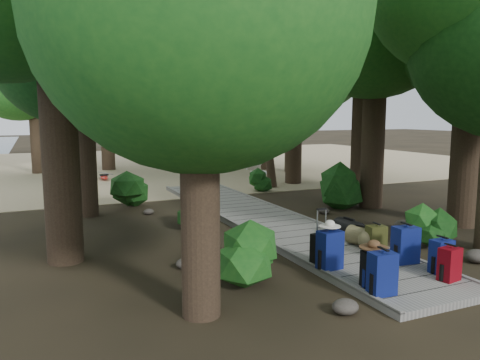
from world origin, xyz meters
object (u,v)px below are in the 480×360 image
backpack_right_d (376,237)px  sun_lounger (262,170)px  duffel_right_khaki (362,236)px  lone_suitcase_on_sand (197,176)px  backpack_left_a (382,271)px  backpack_right_c (405,243)px  backpack_left_c (330,248)px  backpack_left_b (373,267)px  backpack_right_a (450,262)px  duffel_right_black (349,229)px  kayak (104,176)px  backpack_right_b (441,255)px  suitcase_on_boardwalk (321,248)px

backpack_right_d → sun_lounger: bearing=81.0°
duffel_right_khaki → lone_suitcase_on_sand: size_ratio=0.90×
backpack_left_a → backpack_right_c: (1.40, 1.03, 0.01)m
backpack_left_c → backpack_right_c: size_ratio=1.02×
backpack_left_a → duffel_right_khaki: (1.39, 2.23, -0.16)m
backpack_left_b → lone_suitcase_on_sand: 11.94m
backpack_right_a → duffel_right_black: size_ratio=0.92×
backpack_right_d → sun_lounger: 11.90m
backpack_right_d → kayak: backpack_right_d is taller
backpack_left_b → backpack_right_b: size_ratio=0.98×
backpack_left_c → duffel_right_khaki: size_ratio=1.29×
backpack_right_d → duffel_right_black: (0.08, 0.97, -0.07)m
backpack_left_a → duffel_right_khaki: bearing=62.6°
backpack_left_c → sun_lounger: 12.89m
backpack_right_a → sun_lounger: size_ratio=0.32×
backpack_right_a → duffel_right_black: bearing=77.5°
kayak → sun_lounger: size_ratio=1.50×
duffel_right_khaki → duffel_right_black: duffel_right_black is taller
duffel_right_black → backpack_right_a: bearing=-96.1°
duffel_right_black → kayak: (-3.44, 12.31, -0.16)m
backpack_right_d → kayak: bearing=110.8°
backpack_left_b → backpack_left_c: 0.99m
backpack_right_a → lone_suitcase_on_sand: backpack_right_a is taller
backpack_right_a → lone_suitcase_on_sand: 12.16m
backpack_left_b → kayak: (-2.02, 14.82, -0.27)m
backpack_right_c → duffel_right_black: backpack_right_c is taller
backpack_right_b → sun_lounger: 13.31m
backpack_right_d → duffel_right_black: backpack_right_d is taller
duffel_right_khaki → kayak: bearing=87.2°
backpack_left_c → backpack_right_c: 1.46m
backpack_right_b → kayak: bearing=101.7°
suitcase_on_boardwalk → lone_suitcase_on_sand: 10.67m
backpack_left_a → backpack_left_c: bearing=96.0°
backpack_right_a → backpack_left_c: bearing=128.6°
backpack_left_a → suitcase_on_boardwalk: (-0.01, 1.59, -0.08)m
backpack_right_c → lone_suitcase_on_sand: backpack_right_c is taller
backpack_right_c → backpack_left_a: bearing=-138.3°
backpack_right_a → backpack_right_b: (0.16, 0.32, 0.02)m
lone_suitcase_on_sand → kayak: 4.31m
suitcase_on_boardwalk → lone_suitcase_on_sand: size_ratio=0.87×
backpack_right_a → duffel_right_black: (0.12, 2.78, -0.09)m
backpack_left_a → backpack_right_c: bearing=40.8°
backpack_right_b → duffel_right_khaki: bearing=93.4°
backpack_right_c → backpack_right_d: size_ratio=1.34×
backpack_left_a → duffel_right_black: backpack_left_a is taller
backpack_right_b → sun_lounger: bearing=75.1°
duffel_right_black → backpack_left_b: bearing=-123.2°
backpack_right_c → duffel_right_khaki: 1.21m
lone_suitcase_on_sand → sun_lounger: 3.58m
backpack_right_d → duffel_right_khaki: backpack_right_d is taller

